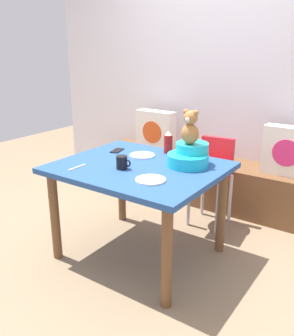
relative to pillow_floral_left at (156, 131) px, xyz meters
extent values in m
plane|color=#8C7256|center=(0.67, -1.22, -0.68)|extent=(8.00, 8.00, 0.00)
cube|color=silver|center=(0.67, 0.29, 0.62)|extent=(4.40, 0.10, 2.60)
cube|color=brown|center=(0.67, 0.02, -0.45)|extent=(2.60, 0.44, 0.46)
cube|color=white|center=(0.00, 0.00, 0.00)|extent=(0.44, 0.14, 0.44)
cylinder|color=#D84C1E|center=(0.00, -0.07, 0.00)|extent=(0.24, 0.01, 0.24)
cube|color=white|center=(1.41, 0.00, 0.00)|extent=(0.44, 0.14, 0.44)
cylinder|color=#E02D72|center=(1.41, -0.07, 0.00)|extent=(0.24, 0.01, 0.24)
cube|color=#B266C9|center=(0.75, 0.02, -0.19)|extent=(0.20, 0.14, 0.06)
cube|color=#264C8C|center=(0.67, -1.22, 0.04)|extent=(1.17, 0.99, 0.04)
cylinder|color=brown|center=(0.17, -1.63, -0.33)|extent=(0.07, 0.07, 0.70)
cylinder|color=brown|center=(1.16, -1.63, -0.33)|extent=(0.07, 0.07, 0.70)
cylinder|color=brown|center=(0.17, -0.82, -0.33)|extent=(0.07, 0.07, 0.70)
cylinder|color=brown|center=(1.16, -0.82, -0.33)|extent=(0.07, 0.07, 0.70)
cylinder|color=red|center=(0.88, -0.43, -0.17)|extent=(0.34, 0.34, 0.10)
cube|color=red|center=(0.87, -0.29, -0.01)|extent=(0.30, 0.08, 0.24)
cube|color=white|center=(0.90, -0.61, -0.10)|extent=(0.32, 0.23, 0.02)
cylinder|color=silver|center=(0.74, -0.57, -0.45)|extent=(0.03, 0.03, 0.46)
cylinder|color=silver|center=(1.02, -0.57, -0.45)|extent=(0.03, 0.03, 0.46)
cylinder|color=silver|center=(0.74, -0.29, -0.45)|extent=(0.03, 0.03, 0.46)
cylinder|color=silver|center=(1.02, -0.29, -0.45)|extent=(0.03, 0.03, 0.46)
cylinder|color=#1DBDCE|center=(0.97, -1.04, 0.10)|extent=(0.30, 0.30, 0.09)
cylinder|color=#1DBDCE|center=(0.97, -0.98, 0.18)|extent=(0.24, 0.24, 0.07)
ellipsoid|color=#B0733B|center=(0.97, -1.02, 0.29)|extent=(0.13, 0.11, 0.15)
sphere|color=#B0733B|center=(0.97, -1.02, 0.41)|extent=(0.10, 0.10, 0.10)
sphere|color=beige|center=(0.97, -1.06, 0.40)|extent=(0.04, 0.04, 0.04)
sphere|color=#B0733B|center=(0.93, -1.02, 0.45)|extent=(0.04, 0.04, 0.04)
sphere|color=#B0733B|center=(1.01, -1.02, 0.45)|extent=(0.04, 0.04, 0.04)
cylinder|color=red|center=(0.67, -0.83, 0.13)|extent=(0.07, 0.07, 0.15)
cone|color=white|center=(0.67, -0.83, 0.23)|extent=(0.06, 0.06, 0.03)
cylinder|color=black|center=(0.62, -1.36, 0.11)|extent=(0.08, 0.08, 0.09)
torus|color=black|center=(0.67, -1.36, 0.11)|extent=(0.06, 0.01, 0.06)
cylinder|color=white|center=(0.55, -1.02, 0.07)|extent=(0.20, 0.20, 0.01)
cylinder|color=white|center=(0.92, -1.45, 0.07)|extent=(0.20, 0.20, 0.01)
cube|color=black|center=(0.29, -1.02, 0.06)|extent=(0.11, 0.16, 0.01)
cube|color=silver|center=(0.34, -1.53, 0.06)|extent=(0.02, 0.17, 0.01)
camera|label=1|loc=(2.18, -3.30, 0.90)|focal=39.46mm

